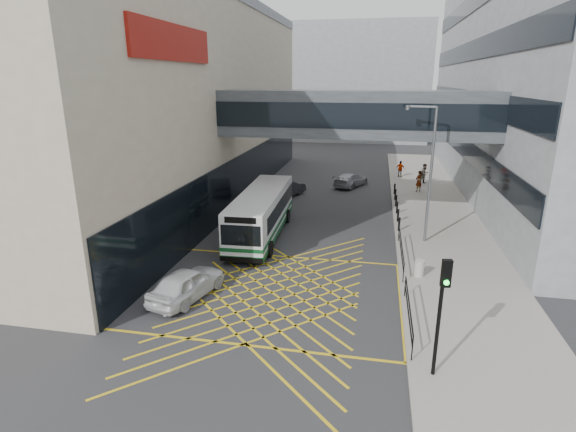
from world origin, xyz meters
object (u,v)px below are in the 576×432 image
Objects in this scene: car_white at (187,283)px; traffic_light at (442,302)px; car_dark at (285,188)px; car_silver at (351,179)px; pedestrian_c at (400,169)px; bus at (262,212)px; pedestrian_b at (425,174)px; litter_bin at (419,268)px; pedestrian_a at (419,181)px; street_lamp at (428,167)px.

car_white is 1.09× the size of traffic_light.
car_dark is at bearing -77.97° from car_white.
car_dark reaches higher than car_silver.
car_silver is at bearing 64.57° from pedestrian_c.
car_dark is 13.81m from pedestrian_c.
bus is at bearing 95.39° from car_silver.
traffic_light is at bearing -133.29° from pedestrian_b.
car_silver is at bearing -89.81° from car_white.
pedestrian_c is at bearing 89.93° from litter_bin.
pedestrian_a reaches higher than car_dark.
car_white is at bearing -155.26° from pedestrian_b.
pedestrian_a is at bearing 97.96° from street_lamp.
street_lamp is (5.25, -14.47, 4.09)m from car_silver.
street_lamp is (0.72, 13.57, 1.84)m from traffic_light.
car_dark is (-0.53, 9.97, -0.84)m from bus.
car_dark is at bearing 149.50° from street_lamp.
car_white is 0.99× the size of car_dark.
car_dark is at bearing 64.43° from pedestrian_c.
car_dark is at bearing 66.55° from car_silver.
bus is at bearing 11.20° from pedestrian_a.
car_white is 15.33m from street_lamp.
pedestrian_a is (10.78, 13.49, -0.48)m from bus.
pedestrian_c is (9.98, 9.54, 0.24)m from car_dark.
pedestrian_c is at bearing 80.85° from traffic_light.
street_lamp is 4.36× the size of pedestrian_a.
traffic_light is at bearing -81.62° from street_lamp.
car_white is at bearing 98.94° from car_silver.
bus is 17.27m from pedestrian_a.
street_lamp is at bearing 0.77° from bus.
car_dark is 2.52× the size of pedestrian_a.
street_lamp is at bearing -134.42° from pedestrian_b.
street_lamp is 16.81m from pedestrian_b.
traffic_light reaches higher than pedestrian_a.
car_silver is 20.40m from litter_bin.
car_white is at bearing -128.20° from street_lamp.
car_silver is 6.22m from pedestrian_a.
traffic_light is at bearing 46.61° from pedestrian_a.
car_silver is 2.37× the size of pedestrian_a.
pedestrian_c is (9.45, 19.51, -0.60)m from bus.
bus reaches higher than pedestrian_b.
car_white is 19.05m from car_dark.
car_dark is (0.73, 19.03, -0.01)m from car_white.
street_lamp is 13.49m from pedestrian_a.
car_dark is at bearing 104.23° from traffic_light.
pedestrian_c is (0.03, 24.36, 0.39)m from litter_bin.
bus reaches higher than car_silver.
pedestrian_b reaches higher than pedestrian_a.
street_lamp reaches higher than car_dark.
bus is 2.40× the size of car_silver.
pedestrian_b reaches higher than litter_bin.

